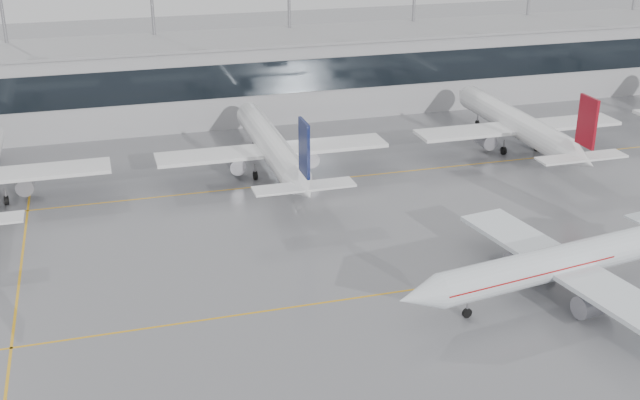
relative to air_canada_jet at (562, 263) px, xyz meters
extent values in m
plane|color=slate|center=(-18.34, 4.43, -3.20)|extent=(320.00, 320.00, 0.00)
cube|color=orange|center=(-18.34, 4.43, -3.19)|extent=(120.00, 0.25, 0.01)
cube|color=orange|center=(-18.34, 34.43, -3.19)|extent=(120.00, 0.25, 0.01)
cube|color=orange|center=(-48.34, 19.43, -3.19)|extent=(0.25, 60.00, 0.01)
cube|color=#9B9B9F|center=(-18.34, 66.43, 2.80)|extent=(180.00, 15.00, 12.00)
cube|color=black|center=(-18.34, 58.88, 4.30)|extent=(180.00, 0.20, 5.00)
cube|color=gray|center=(-18.34, 66.43, 9.00)|extent=(182.00, 16.00, 0.40)
cylinder|color=gray|center=(-51.34, 72.43, 7.80)|extent=(0.50, 0.50, 22.00)
cylinder|color=gray|center=(-29.34, 72.43, 7.80)|extent=(0.50, 0.50, 22.00)
cylinder|color=gray|center=(-7.34, 72.43, 7.80)|extent=(0.50, 0.50, 22.00)
cylinder|color=gray|center=(14.66, 72.43, 7.80)|extent=(0.50, 0.50, 22.00)
cylinder|color=gray|center=(36.66, 72.43, 7.80)|extent=(0.50, 0.50, 22.00)
cylinder|color=gray|center=(58.66, 72.43, 7.80)|extent=(0.50, 0.50, 22.00)
cylinder|color=white|center=(-1.30, -0.20, 0.12)|extent=(24.06, 6.78, 3.13)
cone|color=white|center=(-15.07, -2.35, 0.12)|extent=(4.44, 3.71, 3.13)
cube|color=white|center=(0.18, 0.03, -0.28)|extent=(8.93, 26.31, 0.45)
cylinder|color=gray|center=(0.43, -4.79, -1.78)|extent=(3.88, 2.63, 2.10)
cylinder|color=gray|center=(-1.05, 4.69, -1.78)|extent=(3.88, 2.63, 2.10)
cylinder|color=gray|center=(-10.13, -1.58, -2.10)|extent=(0.20, 0.20, 1.30)
cylinder|color=black|center=(-10.13, -1.58, -2.75)|extent=(0.94, 0.44, 0.90)
cylinder|color=gray|center=(1.57, -2.39, -2.00)|extent=(0.24, 0.24, 1.30)
cylinder|color=black|center=(1.57, -2.39, -2.65)|extent=(1.16, 0.61, 1.10)
cylinder|color=gray|center=(0.77, 2.75, -2.00)|extent=(0.24, 0.24, 1.30)
cylinder|color=black|center=(0.77, 2.75, -2.65)|extent=(1.16, 0.61, 1.10)
cube|color=#B70F0F|center=(-4.27, -0.67, 0.32)|extent=(18.27, 5.90, 0.12)
cylinder|color=gray|center=(-48.54, 38.43, -1.30)|extent=(2.10, 3.60, 2.10)
cylinder|color=gray|center=(-50.74, 36.93, -1.87)|extent=(0.24, 0.24, 1.56)
cylinder|color=black|center=(-50.74, 36.93, -2.65)|extent=(0.45, 1.10, 1.10)
cylinder|color=white|center=(-18.34, 39.43, 0.60)|extent=(3.59, 27.36, 3.59)
cone|color=white|center=(-18.34, 55.11, 0.60)|extent=(3.59, 4.00, 3.59)
cone|color=white|center=(-18.34, 22.95, 0.60)|extent=(3.59, 5.60, 3.59)
cube|color=white|center=(-18.34, 37.93, 0.20)|extent=(29.64, 5.00, 0.45)
cube|color=white|center=(-18.34, 22.75, 0.90)|extent=(11.40, 2.80, 0.25)
cube|color=#0C1542|center=(-18.34, 22.55, 5.46)|extent=(0.35, 3.60, 6.12)
cylinder|color=gray|center=(-23.14, 38.43, -1.30)|extent=(2.10, 3.60, 2.10)
cylinder|color=gray|center=(-13.54, 38.43, -1.30)|extent=(2.10, 3.60, 2.10)
cylinder|color=gray|center=(-18.34, 50.11, -1.97)|extent=(0.20, 0.20, 1.56)
cylinder|color=black|center=(-18.34, 50.11, -2.75)|extent=(0.30, 0.90, 0.90)
cylinder|color=gray|center=(-20.94, 36.93, -1.87)|extent=(0.24, 0.24, 1.56)
cylinder|color=black|center=(-20.94, 36.93, -2.65)|extent=(0.45, 1.10, 1.10)
cylinder|color=gray|center=(-15.74, 36.93, -1.87)|extent=(0.24, 0.24, 1.56)
cylinder|color=black|center=(-15.74, 36.93, -2.65)|extent=(0.45, 1.10, 1.10)
cylinder|color=white|center=(16.66, 39.43, 0.60)|extent=(3.59, 27.36, 3.59)
cone|color=white|center=(16.66, 55.11, 0.60)|extent=(3.59, 4.00, 3.59)
cone|color=white|center=(16.66, 22.95, 0.60)|extent=(3.59, 5.60, 3.59)
cube|color=white|center=(16.66, 37.93, 0.20)|extent=(29.64, 5.00, 0.45)
cube|color=white|center=(16.66, 22.75, 0.90)|extent=(11.40, 2.80, 0.25)
cube|color=maroon|center=(16.66, 22.55, 5.46)|extent=(0.35, 3.60, 6.12)
cylinder|color=gray|center=(11.86, 38.43, -1.30)|extent=(2.10, 3.60, 2.10)
cylinder|color=gray|center=(21.46, 38.43, -1.30)|extent=(2.10, 3.60, 2.10)
cylinder|color=gray|center=(16.66, 50.11, -1.97)|extent=(0.20, 0.20, 1.56)
cylinder|color=black|center=(16.66, 50.11, -2.75)|extent=(0.30, 0.90, 0.90)
cylinder|color=gray|center=(14.06, 36.93, -1.87)|extent=(0.24, 0.24, 1.56)
cylinder|color=black|center=(14.06, 36.93, -2.65)|extent=(0.45, 1.10, 1.10)
cylinder|color=gray|center=(19.26, 36.93, -1.87)|extent=(0.24, 0.24, 1.56)
cylinder|color=black|center=(19.26, 36.93, -2.65)|extent=(0.45, 1.10, 1.10)
camera|label=1|loc=(-39.61, -56.77, 33.21)|focal=45.00mm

